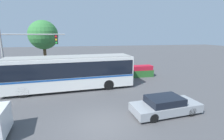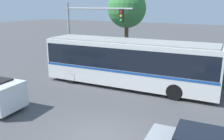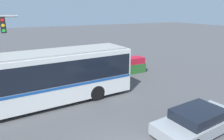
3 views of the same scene
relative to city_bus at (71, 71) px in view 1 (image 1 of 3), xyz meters
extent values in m
plane|color=#4C4C4F|center=(1.92, -6.94, -1.85)|extent=(140.00, 140.00, 0.00)
cube|color=silver|center=(0.01, 0.00, -0.15)|extent=(12.07, 3.25, 2.90)
cube|color=black|center=(0.01, 0.00, 0.31)|extent=(11.84, 3.28, 1.39)
cube|color=#194C9E|center=(0.01, 0.00, -0.50)|extent=(11.95, 3.28, 0.14)
cube|color=#9D9D99|center=(0.01, 0.00, 1.35)|extent=(11.58, 3.02, 0.10)
cylinder|color=black|center=(-3.98, -1.37, -1.35)|extent=(1.02, 0.36, 1.00)
cylinder|color=black|center=(-4.11, 0.91, -1.35)|extent=(1.02, 0.36, 1.00)
cylinder|color=black|center=(3.53, -0.94, -1.35)|extent=(1.02, 0.36, 1.00)
cylinder|color=black|center=(3.41, 1.34, -1.35)|extent=(1.02, 0.36, 1.00)
cube|color=gray|center=(6.37, -6.52, -1.41)|extent=(4.76, 2.22, 0.55)
cube|color=black|center=(6.25, -6.53, -0.90)|extent=(2.44, 1.81, 0.47)
cylinder|color=black|center=(7.74, -5.59, -1.55)|extent=(0.62, 0.27, 0.60)
cylinder|color=black|center=(7.86, -7.22, -1.55)|extent=(0.62, 0.27, 0.60)
cylinder|color=black|center=(4.92, -5.81, -1.55)|extent=(0.62, 0.27, 0.60)
cylinder|color=black|center=(5.05, -7.44, -1.55)|extent=(0.62, 0.27, 0.60)
cylinder|color=gray|center=(-6.23, 1.42, 1.04)|extent=(0.18, 0.18, 5.78)
cylinder|color=gray|center=(-3.32, 1.42, 3.43)|extent=(5.81, 0.12, 0.12)
cube|color=black|center=(-1.28, 1.42, 2.93)|extent=(0.30, 0.22, 0.90)
cylinder|color=red|center=(-1.28, 1.30, 3.23)|extent=(0.18, 0.02, 0.18)
cylinder|color=yellow|center=(-1.28, 1.30, 2.93)|extent=(0.18, 0.02, 0.18)
cylinder|color=green|center=(-1.28, 1.30, 2.63)|extent=(0.18, 0.02, 0.18)
cube|color=#286028|center=(4.91, 3.21, -1.42)|extent=(10.37, 1.19, 0.86)
cube|color=#B7192D|center=(4.91, 3.21, -0.71)|extent=(10.16, 1.13, 0.55)
cylinder|color=brown|center=(-3.44, 6.73, 0.11)|extent=(0.39, 0.39, 3.91)
sphere|color=#387F3D|center=(-3.44, 6.73, 3.39)|extent=(3.68, 3.68, 3.68)
camera|label=1|loc=(0.70, -15.59, 3.37)|focal=25.74mm
camera|label=2|loc=(6.99, -14.79, 3.65)|focal=39.14mm
camera|label=3|loc=(-1.34, -12.34, 3.79)|focal=33.08mm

